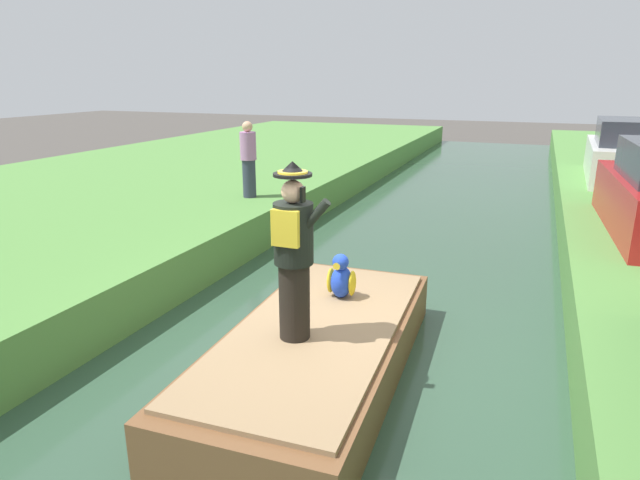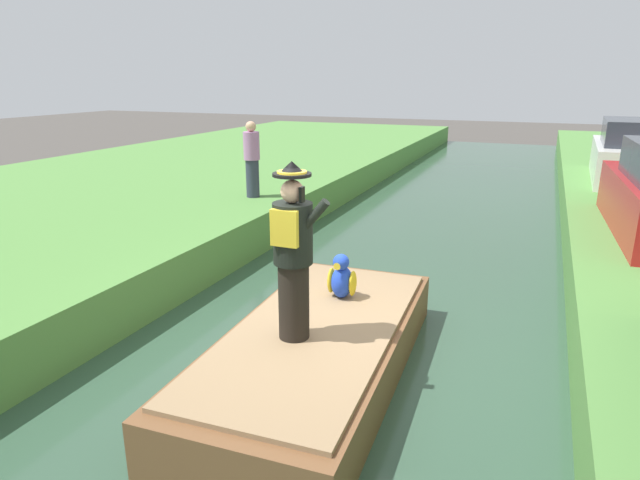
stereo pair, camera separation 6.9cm
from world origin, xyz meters
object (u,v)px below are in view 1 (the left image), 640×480
Objects in this scene: parked_car_white at (626,155)px; person_bystander at (249,159)px; person_pirate at (294,253)px; boat at (317,352)px; parrot_plush at (341,279)px.

parked_car_white is 2.53× the size of person_bystander.
parked_car_white is at bearing 60.91° from person_pirate.
person_pirate is 1.16× the size of person_bystander.
boat is 1.28m from person_pirate.
boat is 6.35m from person_bystander.
parked_car_white is (4.16, 9.46, 0.53)m from parrot_plush.
person_pirate is 3.25× the size of parrot_plush.
person_bystander is at bearing 115.43° from person_pirate.
boat is 1.04m from parrot_plush.
parrot_plush reaches higher than boat.
person_bystander reaches higher than parrot_plush.
person_pirate reaches higher than person_bystander.
boat is 7.49× the size of parrot_plush.
parrot_plush is (-0.03, 0.88, 0.55)m from boat.
person_bystander is (-3.48, 5.40, 0.03)m from person_pirate.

